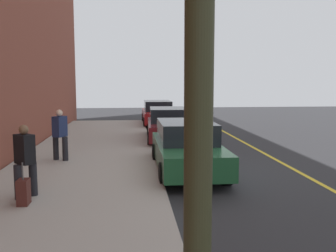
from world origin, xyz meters
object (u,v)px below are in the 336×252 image
at_px(parked_car_maroon, 168,125).
at_px(pedestrian_black_coat, 25,159).
at_px(parked_car_red, 158,113).
at_px(rolling_suitcase, 23,192).
at_px(parked_car_green, 187,147).
at_px(pedestrian_navy_coat, 60,133).
at_px(traffic_light_pole, 200,25).

relative_size(parked_car_maroon, pedestrian_black_coat, 2.81).
xyz_separation_m(parked_car_red, pedestrian_black_coat, (14.81, -3.97, 0.26)).
bearing_deg(parked_car_red, rolling_suitcase, -14.23).
bearing_deg(parked_car_green, parked_car_maroon, 179.93).
xyz_separation_m(pedestrian_black_coat, rolling_suitcase, (0.51, 0.08, -0.59)).
relative_size(parked_car_red, pedestrian_navy_coat, 2.85).
bearing_deg(rolling_suitcase, pedestrian_navy_coat, -179.28).
bearing_deg(rolling_suitcase, pedestrian_black_coat, -170.75).
bearing_deg(parked_car_red, traffic_light_pole, -3.57).
relative_size(parked_car_red, pedestrian_black_coat, 2.91).
relative_size(parked_car_green, traffic_light_pole, 1.15).
relative_size(pedestrian_navy_coat, traffic_light_pole, 0.41).
relative_size(pedestrian_navy_coat, rolling_suitcase, 1.85).
bearing_deg(pedestrian_black_coat, parked_car_green, 123.26).
height_order(parked_car_red, rolling_suitcase, parked_car_red).
bearing_deg(pedestrian_black_coat, traffic_light_pole, 20.71).
distance_m(pedestrian_black_coat, pedestrian_navy_coat, 4.00).
relative_size(parked_car_red, parked_car_green, 1.00).
distance_m(parked_car_red, pedestrian_black_coat, 15.34).
distance_m(parked_car_green, traffic_light_pole, 9.87).
bearing_deg(parked_car_green, traffic_light_pole, -8.17).
relative_size(pedestrian_black_coat, pedestrian_navy_coat, 0.98).
height_order(parked_car_red, parked_car_maroon, same).
height_order(parked_car_maroon, traffic_light_pole, traffic_light_pole).
xyz_separation_m(pedestrian_navy_coat, traffic_light_pole, (10.91, 2.59, 1.90)).
bearing_deg(traffic_light_pole, parked_car_red, 176.43).
bearing_deg(parked_car_green, pedestrian_black_coat, -56.74).
bearing_deg(traffic_light_pole, pedestrian_black_coat, -159.29).
distance_m(parked_car_green, rolling_suitcase, 5.01).
xyz_separation_m(parked_car_maroon, pedestrian_black_coat, (8.42, -3.99, 0.26)).
bearing_deg(rolling_suitcase, parked_car_red, 165.77).
bearing_deg(parked_car_maroon, parked_car_red, -179.82).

